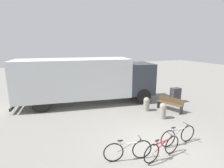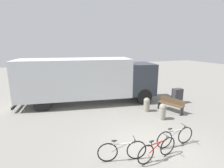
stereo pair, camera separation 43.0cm
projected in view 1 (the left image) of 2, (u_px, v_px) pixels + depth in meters
ground_plane at (156, 147)px, 7.01m from camera, size 60.00×60.00×0.00m
delivery_truck at (86, 79)px, 11.83m from camera, size 9.50×3.65×3.08m
park_bench at (170, 103)px, 10.78m from camera, size 0.95×1.63×0.82m
bicycle_near at (128, 150)px, 6.14m from camera, size 1.73×0.52×0.82m
bicycle_middle at (162, 148)px, 6.25m from camera, size 1.74×0.45×0.82m
bicycle_far at (178, 135)px, 7.13m from camera, size 1.76×0.44×0.82m
bollard_near_bench at (163, 110)px, 9.63m from camera, size 0.37×0.37×0.88m
bollard_far_bench at (147, 103)px, 10.76m from camera, size 0.39×0.39×0.85m
utility_box at (175, 95)px, 12.32m from camera, size 0.67×0.41×1.03m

